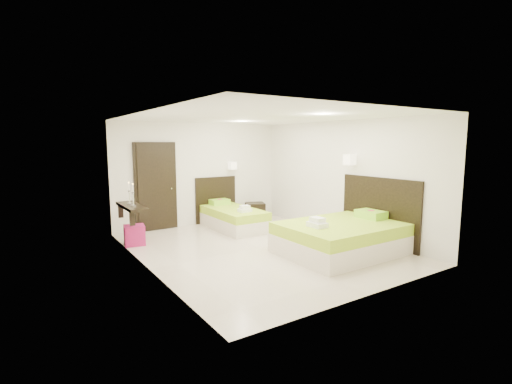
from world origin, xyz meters
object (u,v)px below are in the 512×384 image
ottoman (134,235)px  bed_double (343,236)px  bed_single (232,216)px  nightstand (255,211)px

ottoman → bed_double: bearing=-40.5°
bed_single → bed_double: bearing=-75.1°
bed_single → bed_double: bed_double is taller
bed_single → ottoman: bed_single is taller
bed_single → bed_double: size_ratio=0.86×
nightstand → ottoman: size_ratio=1.24×
bed_single → ottoman: bearing=-175.1°
bed_single → nightstand: bearing=29.4°
bed_single → ottoman: (-2.44, -0.21, -0.09)m
bed_double → nightstand: bed_double is taller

